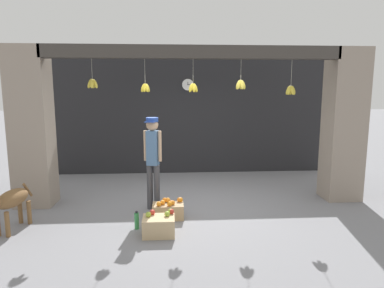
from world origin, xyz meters
The scene contains 11 objects.
ground_plane centered at (0.00, 0.00, 0.00)m, with size 60.00×60.00×0.00m, color gray.
shop_back_wall centered at (0.00, 2.73, 1.52)m, with size 7.42×0.12×3.03m, color #232326.
shop_pillar_left centered at (-3.06, 0.30, 1.52)m, with size 0.70×0.60×3.03m, color gray.
shop_pillar_right centered at (3.06, 0.30, 1.52)m, with size 0.70×0.60×3.03m, color gray.
storefront_awning centered at (0.01, 0.12, 2.88)m, with size 5.52×0.26×0.92m.
dog centered at (-2.96, -0.98, 0.50)m, with size 0.43×1.00×0.72m.
shopkeeper centered at (-0.76, -0.11, 1.03)m, with size 0.33×0.30×1.73m.
fruit_crate_oranges centered at (-0.48, -0.60, 0.15)m, with size 0.54×0.33×0.34m.
fruit_crate_apples centered at (-0.63, -1.29, 0.15)m, with size 0.49×0.39×0.36m.
water_bottle centered at (-0.99, -1.04, 0.14)m, with size 0.07×0.07×0.30m.
wall_clock centered at (0.04, 2.66, 2.35)m, with size 0.32×0.03×0.32m.
Camera 1 is at (-0.44, -6.34, 2.25)m, focal length 32.00 mm.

